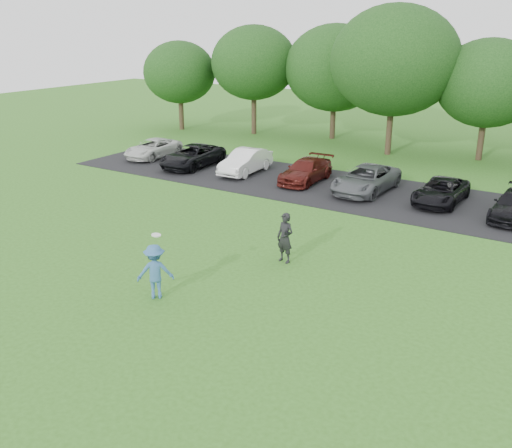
# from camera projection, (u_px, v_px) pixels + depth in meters

# --- Properties ---
(ground) EXTENTS (100.00, 100.00, 0.00)m
(ground) POSITION_uv_depth(u_px,v_px,m) (191.00, 301.00, 16.35)
(ground) COLOR #35681D
(ground) RESTS_ON ground
(parking_lot) EXTENTS (32.00, 6.50, 0.03)m
(parking_lot) POSITION_uv_depth(u_px,v_px,m) (364.00, 193.00, 26.70)
(parking_lot) COLOR black
(parking_lot) RESTS_ON ground
(frisbee_player) EXTENTS (1.19, 1.15, 1.96)m
(frisbee_player) POSITION_uv_depth(u_px,v_px,m) (155.00, 271.00, 16.31)
(frisbee_player) COLOR #3969A1
(frisbee_player) RESTS_ON ground
(camera_bystander) EXTENTS (0.68, 0.50, 1.70)m
(camera_bystander) POSITION_uv_depth(u_px,v_px,m) (285.00, 238.00, 18.76)
(camera_bystander) COLOR black
(camera_bystander) RESTS_ON ground
(parked_cars) EXTENTS (28.77, 4.84, 1.24)m
(parked_cars) POSITION_uv_depth(u_px,v_px,m) (357.00, 179.00, 26.71)
(parked_cars) COLOR silver
(parked_cars) RESTS_ON parking_lot
(tree_row) EXTENTS (42.39, 9.85, 8.64)m
(tree_row) POSITION_uv_depth(u_px,v_px,m) (461.00, 72.00, 32.08)
(tree_row) COLOR #38281C
(tree_row) RESTS_ON ground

